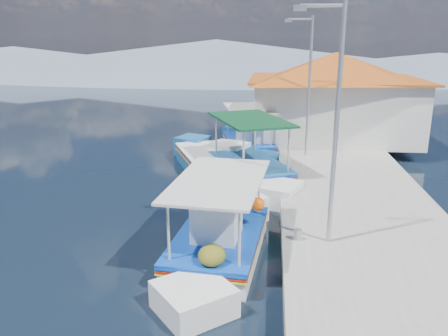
# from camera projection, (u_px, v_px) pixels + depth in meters

# --- Properties ---
(ground) EXTENTS (160.00, 160.00, 0.00)m
(ground) POSITION_uv_depth(u_px,v_px,m) (137.00, 289.00, 10.63)
(ground) COLOR black
(ground) RESTS_ON ground
(quay) EXTENTS (5.00, 44.00, 0.50)m
(quay) POSITION_uv_depth(u_px,v_px,m) (353.00, 200.00, 15.69)
(quay) COLOR #A6A39C
(quay) RESTS_ON ground
(bollards) EXTENTS (0.20, 17.20, 0.30)m
(bollards) POSITION_uv_depth(u_px,v_px,m) (293.00, 194.00, 15.08)
(bollards) COLOR #A5A8AD
(bollards) RESTS_ON quay
(main_caique) EXTENTS (2.56, 7.32, 2.42)m
(main_caique) POSITION_uv_depth(u_px,v_px,m) (219.00, 239.00, 12.13)
(main_caique) COLOR white
(main_caique) RESTS_ON ground
(caique_green_canopy) EXTENTS (4.19, 7.00, 2.85)m
(caique_green_canopy) POSITION_uv_depth(u_px,v_px,m) (250.00, 170.00, 18.47)
(caique_green_canopy) COLOR white
(caique_green_canopy) RESTS_ON ground
(caique_blue_hull) EXTENTS (3.59, 6.11, 1.18)m
(caique_blue_hull) POSITION_uv_depth(u_px,v_px,m) (206.00, 160.00, 20.39)
(caique_blue_hull) COLOR #19599A
(caique_blue_hull) RESTS_ON ground
(caique_far) EXTENTS (3.12, 7.06, 2.53)m
(caique_far) POSITION_uv_depth(u_px,v_px,m) (249.00, 143.00, 22.89)
(caique_far) COLOR #19599A
(caique_far) RESTS_ON ground
(harbor_building) EXTENTS (10.49, 10.49, 4.40)m
(harbor_building) POSITION_uv_depth(u_px,v_px,m) (334.00, 94.00, 23.55)
(harbor_building) COLOR silver
(harbor_building) RESTS_ON quay
(lamp_post_near) EXTENTS (1.21, 0.14, 6.00)m
(lamp_post_near) POSITION_uv_depth(u_px,v_px,m) (333.00, 115.00, 11.01)
(lamp_post_near) COLOR #A5A8AD
(lamp_post_near) RESTS_ON quay
(lamp_post_far) EXTENTS (1.21, 0.14, 6.00)m
(lamp_post_far) POSITION_uv_depth(u_px,v_px,m) (307.00, 80.00, 19.60)
(lamp_post_far) COLOR #A5A8AD
(lamp_post_far) RESTS_ON quay
(mountain_ridge) EXTENTS (171.40, 96.00, 5.50)m
(mountain_ridge) POSITION_uv_depth(u_px,v_px,m) (299.00, 63.00, 62.86)
(mountain_ridge) COLOR slate
(mountain_ridge) RESTS_ON ground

